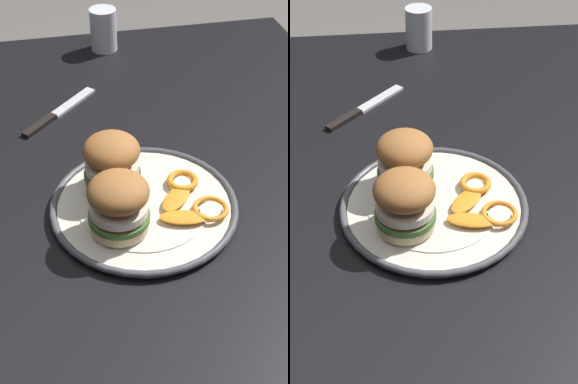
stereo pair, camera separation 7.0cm
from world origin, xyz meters
The scene contains 10 objects.
dining_table centered at (0.00, 0.00, 0.63)m, with size 1.39×0.94×0.71m.
dinner_plate centered at (0.01, -0.05, 0.72)m, with size 0.32×0.32×0.02m.
sandwich_half_left centered at (0.06, -0.10, 0.78)m, with size 0.10×0.10×0.10m.
sandwich_half_right centered at (-0.04, -0.10, 0.78)m, with size 0.11×0.11×0.10m.
orange_peel_curled centered at (-0.02, 0.02, 0.74)m, with size 0.08×0.08×0.01m.
orange_peel_strip_long centered at (0.07, 0.00, 0.74)m, with size 0.05×0.08×0.01m.
orange_peel_strip_short centered at (0.02, 0.00, 0.74)m, with size 0.08×0.08×0.01m.
orange_peel_small_curl centered at (0.06, 0.05, 0.74)m, with size 0.08×0.08×0.01m.
drinking_glass centered at (-0.60, -0.03, 0.76)m, with size 0.07×0.07×0.10m.
table_knife centered at (-0.31, -0.18, 0.72)m, with size 0.17×0.17×0.01m.
Camera 1 is at (0.67, -0.19, 1.34)m, focal length 50.30 mm.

